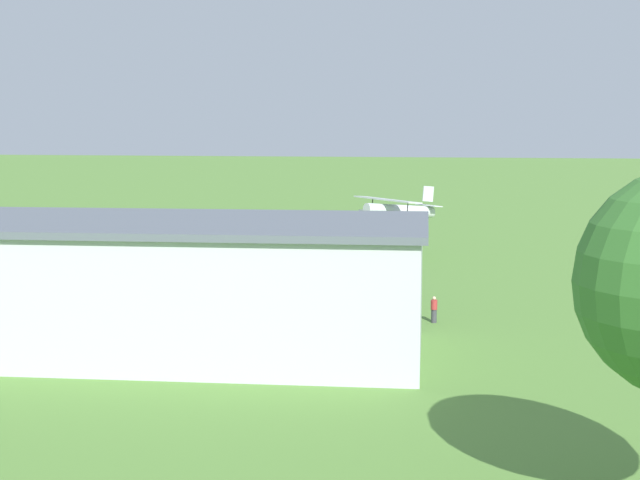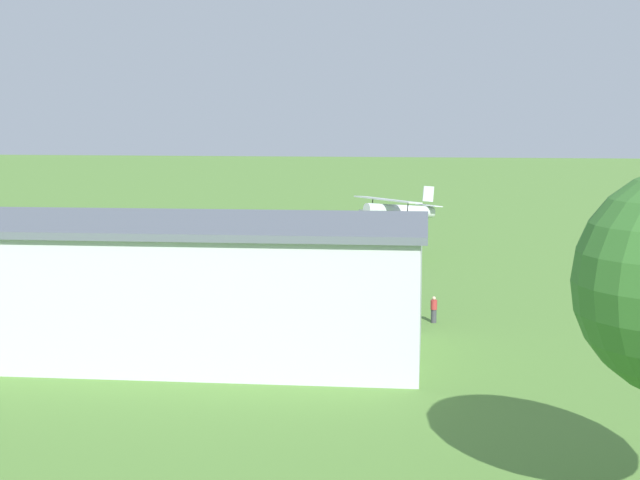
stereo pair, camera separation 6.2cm
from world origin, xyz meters
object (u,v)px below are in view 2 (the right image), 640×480
object	(u,v)px
biplane	(397,210)
person_by_parked_cars	(401,296)
hangar	(111,285)
person_near_hangar_door	(8,282)
person_beside_truck	(434,310)
person_walking_on_apron	(2,281)

from	to	relation	value
biplane	person_by_parked_cars	bearing A→B (deg)	94.75
hangar	biplane	distance (m)	36.90
hangar	biplane	size ratio (longest dim) A/B	4.23
hangar	person_near_hangar_door	bearing A→B (deg)	-47.87
person_by_parked_cars	hangar	bearing A→B (deg)	43.36
person_beside_truck	person_by_parked_cars	world-z (taller)	person_beside_truck
person_by_parked_cars	person_walking_on_apron	xyz separation A→B (m)	(26.99, -1.34, 0.05)
biplane	person_by_parked_cars	size ratio (longest dim) A/B	5.01
person_beside_truck	person_by_parked_cars	size ratio (longest dim) A/B	1.01
biplane	person_near_hangar_door	distance (m)	32.47
person_by_parked_cars	person_near_hangar_door	distance (m)	26.17
person_walking_on_apron	person_near_hangar_door	world-z (taller)	person_near_hangar_door
biplane	person_beside_truck	size ratio (longest dim) A/B	4.96
person_walking_on_apron	person_near_hangar_door	bearing A→B (deg)	138.27
biplane	person_beside_truck	world-z (taller)	biplane
person_by_parked_cars	person_walking_on_apron	world-z (taller)	person_walking_on_apron
hangar	biplane	xyz separation A→B (m)	(-12.00, -34.89, 0.70)
person_by_parked_cars	person_near_hangar_door	xyz separation A→B (m)	(26.17, -0.60, 0.11)
biplane	person_beside_truck	xyz separation A→B (m)	(-3.98, 25.80, -3.31)
hangar	person_beside_truck	xyz separation A→B (m)	(-15.98, -9.08, -2.61)
person_walking_on_apron	person_by_parked_cars	bearing A→B (deg)	177.16
person_beside_truck	person_by_parked_cars	bearing A→B (deg)	-61.39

